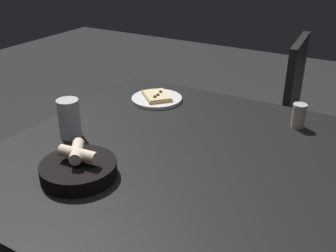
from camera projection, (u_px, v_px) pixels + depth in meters
dining_table at (182, 167)px, 1.34m from camera, size 1.20×1.17×0.72m
pizza_plate at (157, 98)px, 1.74m from camera, size 0.22×0.22×0.04m
bread_basket at (79, 168)px, 1.19m from camera, size 0.23×0.23×0.10m
beer_glass at (70, 120)px, 1.41m from camera, size 0.08×0.08×0.14m
pepper_shaker at (298, 117)px, 1.49m from camera, size 0.05×0.05×0.09m
chair_far at (269, 107)px, 2.19m from camera, size 0.47×0.47×0.91m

